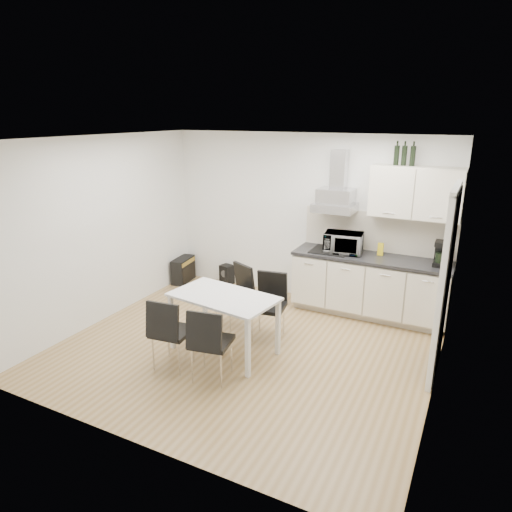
{
  "coord_description": "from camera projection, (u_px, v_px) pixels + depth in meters",
  "views": [
    {
      "loc": [
        2.47,
        -4.59,
        2.87
      ],
      "look_at": [
        -0.07,
        0.45,
        1.1
      ],
      "focal_mm": 32.0,
      "sensor_mm": 36.0,
      "label": 1
    }
  ],
  "objects": [
    {
      "name": "chair_near_left",
      "position": [
        172.0,
        332.0,
        5.29
      ],
      "size": [
        0.49,
        0.55,
        0.88
      ],
      "primitive_type": null,
      "rotation": [
        0.0,
        0.0,
        0.12
      ],
      "color": "black",
      "rests_on": "ground"
    },
    {
      "name": "dining_table",
      "position": [
        224.0,
        303.0,
        5.57
      ],
      "size": [
        1.37,
        0.91,
        0.75
      ],
      "rotation": [
        0.0,
        0.0,
        -0.14
      ],
      "color": "white",
      "rests_on": "ground"
    },
    {
      "name": "chair_far_left",
      "position": [
        233.0,
        297.0,
        6.31
      ],
      "size": [
        0.61,
        0.64,
        0.88
      ],
      "primitive_type": null,
      "rotation": [
        0.0,
        0.0,
        2.7
      ],
      "color": "black",
      "rests_on": "ground"
    },
    {
      "name": "wall_left",
      "position": [
        103.0,
        230.0,
        6.41
      ],
      "size": [
        0.1,
        4.0,
        2.6
      ],
      "primitive_type": "cube",
      "color": "white",
      "rests_on": "ground"
    },
    {
      "name": "chair_near_right",
      "position": [
        212.0,
        343.0,
        5.05
      ],
      "size": [
        0.52,
        0.57,
        0.88
      ],
      "primitive_type": null,
      "rotation": [
        0.0,
        0.0,
        0.18
      ],
      "color": "black",
      "rests_on": "ground"
    },
    {
      "name": "chair_far_right",
      "position": [
        268.0,
        308.0,
        5.96
      ],
      "size": [
        0.52,
        0.57,
        0.88
      ],
      "primitive_type": null,
      "rotation": [
        0.0,
        0.0,
        3.32
      ],
      "color": "black",
      "rests_on": "ground"
    },
    {
      "name": "floor_speaker",
      "position": [
        227.0,
        274.0,
        7.99
      ],
      "size": [
        0.24,
        0.23,
        0.34
      ],
      "primitive_type": "cube",
      "rotation": [
        0.0,
        0.0,
        -0.25
      ],
      "color": "black",
      "rests_on": "ground"
    },
    {
      "name": "ground",
      "position": [
        245.0,
        348.0,
        5.83
      ],
      "size": [
        4.5,
        4.5,
        0.0
      ],
      "primitive_type": "plane",
      "color": "tan",
      "rests_on": "ground"
    },
    {
      "name": "guitar_amp",
      "position": [
        183.0,
        270.0,
        8.08
      ],
      "size": [
        0.29,
        0.55,
        0.43
      ],
      "rotation": [
        0.0,
        0.0,
        0.13
      ],
      "color": "black",
      "rests_on": "ground"
    },
    {
      "name": "kitchenette",
      "position": [
        375.0,
        262.0,
        6.55
      ],
      "size": [
        2.22,
        0.64,
        2.52
      ],
      "color": "beige",
      "rests_on": "ground"
    },
    {
      "name": "wall_right",
      "position": [
        446.0,
        280.0,
        4.48
      ],
      "size": [
        0.1,
        4.0,
        2.6
      ],
      "primitive_type": "cube",
      "color": "white",
      "rests_on": "ground"
    },
    {
      "name": "wall_front",
      "position": [
        129.0,
        314.0,
        3.74
      ],
      "size": [
        4.5,
        0.1,
        2.6
      ],
      "primitive_type": "cube",
      "color": "white",
      "rests_on": "ground"
    },
    {
      "name": "ceiling",
      "position": [
        243.0,
        139.0,
        5.05
      ],
      "size": [
        4.5,
        4.5,
        0.0
      ],
      "primitive_type": "plane",
      "color": "white",
      "rests_on": "wall_back"
    },
    {
      "name": "wall_back",
      "position": [
        304.0,
        218.0,
        7.15
      ],
      "size": [
        4.5,
        0.1,
        2.6
      ],
      "primitive_type": "cube",
      "color": "white",
      "rests_on": "ground"
    },
    {
      "name": "doorway",
      "position": [
        444.0,
        286.0,
        5.04
      ],
      "size": [
        0.08,
        1.04,
        2.1
      ],
      "primitive_type": "cube",
      "color": "white",
      "rests_on": "ground"
    }
  ]
}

